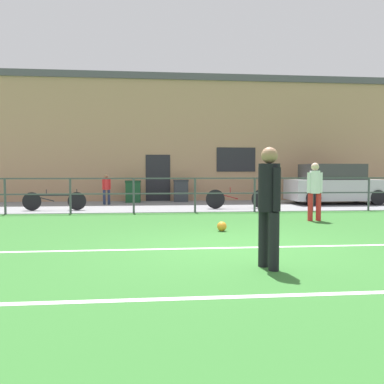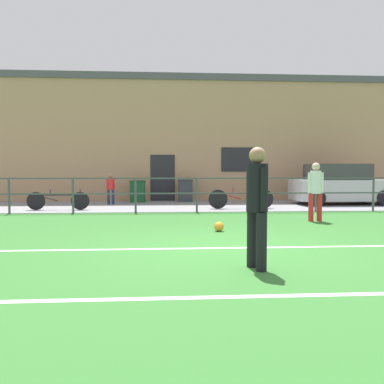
{
  "view_description": "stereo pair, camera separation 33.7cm",
  "coord_description": "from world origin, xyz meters",
  "px_view_note": "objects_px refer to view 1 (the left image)",
  "views": [
    {
      "loc": [
        -1.35,
        -6.8,
        1.36
      ],
      "look_at": [
        -0.28,
        4.13,
        0.78
      ],
      "focal_mm": 36.76,
      "sensor_mm": 36.0,
      "label": 1
    },
    {
      "loc": [
        -1.02,
        -6.83,
        1.36
      ],
      "look_at": [
        -0.28,
        4.13,
        0.78
      ],
      "focal_mm": 36.76,
      "sensor_mm": 36.0,
      "label": 2
    }
  ],
  "objects_px": {
    "parked_car_red": "(335,185)",
    "player_striker": "(315,188)",
    "bicycle_parked_0": "(54,201)",
    "soccer_ball_match": "(222,226)",
    "player_goalkeeper": "(269,200)",
    "bicycle_parked_1": "(238,199)",
    "trash_bin_0": "(133,191)",
    "spectator_child": "(106,187)",
    "trash_bin_1": "(181,191)"
  },
  "relations": [
    {
      "from": "bicycle_parked_1",
      "to": "player_goalkeeper",
      "type": "bearing_deg",
      "value": -99.49
    },
    {
      "from": "spectator_child",
      "to": "trash_bin_1",
      "type": "distance_m",
      "value": 3.31
    },
    {
      "from": "player_striker",
      "to": "bicycle_parked_0",
      "type": "relative_size",
      "value": 0.75
    },
    {
      "from": "player_goalkeeper",
      "to": "bicycle_parked_0",
      "type": "relative_size",
      "value": 0.79
    },
    {
      "from": "parked_car_red",
      "to": "player_goalkeeper",
      "type": "bearing_deg",
      "value": -119.77
    },
    {
      "from": "player_striker",
      "to": "trash_bin_1",
      "type": "relative_size",
      "value": 1.64
    },
    {
      "from": "spectator_child",
      "to": "soccer_ball_match",
      "type": "bearing_deg",
      "value": 98.18
    },
    {
      "from": "soccer_ball_match",
      "to": "trash_bin_1",
      "type": "xyz_separation_m",
      "value": [
        -0.34,
        8.48,
        0.4
      ]
    },
    {
      "from": "bicycle_parked_1",
      "to": "trash_bin_0",
      "type": "height_order",
      "value": "trash_bin_0"
    },
    {
      "from": "parked_car_red",
      "to": "bicycle_parked_0",
      "type": "height_order",
      "value": "parked_car_red"
    },
    {
      "from": "parked_car_red",
      "to": "trash_bin_0",
      "type": "bearing_deg",
      "value": 169.46
    },
    {
      "from": "player_striker",
      "to": "soccer_ball_match",
      "type": "distance_m",
      "value": 3.36
    },
    {
      "from": "soccer_ball_match",
      "to": "parked_car_red",
      "type": "bearing_deg",
      "value": 48.92
    },
    {
      "from": "player_goalkeeper",
      "to": "player_striker",
      "type": "height_order",
      "value": "player_goalkeeper"
    },
    {
      "from": "spectator_child",
      "to": "bicycle_parked_1",
      "type": "relative_size",
      "value": 0.53
    },
    {
      "from": "soccer_ball_match",
      "to": "spectator_child",
      "type": "xyz_separation_m",
      "value": [
        -3.42,
        7.29,
        0.62
      ]
    },
    {
      "from": "spectator_child",
      "to": "trash_bin_1",
      "type": "relative_size",
      "value": 1.29
    },
    {
      "from": "soccer_ball_match",
      "to": "bicycle_parked_0",
      "type": "height_order",
      "value": "bicycle_parked_0"
    },
    {
      "from": "player_striker",
      "to": "spectator_child",
      "type": "height_order",
      "value": "player_striker"
    },
    {
      "from": "soccer_ball_match",
      "to": "trash_bin_0",
      "type": "height_order",
      "value": "trash_bin_0"
    },
    {
      "from": "player_striker",
      "to": "parked_car_red",
      "type": "relative_size",
      "value": 0.41
    },
    {
      "from": "player_striker",
      "to": "spectator_child",
      "type": "bearing_deg",
      "value": 136.64
    },
    {
      "from": "player_striker",
      "to": "bicycle_parked_0",
      "type": "height_order",
      "value": "player_striker"
    },
    {
      "from": "soccer_ball_match",
      "to": "bicycle_parked_1",
      "type": "bearing_deg",
      "value": 73.8
    },
    {
      "from": "trash_bin_0",
      "to": "player_striker",
      "type": "bearing_deg",
      "value": -51.83
    },
    {
      "from": "trash_bin_1",
      "to": "soccer_ball_match",
      "type": "bearing_deg",
      "value": -87.67
    },
    {
      "from": "parked_car_red",
      "to": "player_striker",
      "type": "bearing_deg",
      "value": -120.52
    },
    {
      "from": "bicycle_parked_0",
      "to": "trash_bin_0",
      "type": "height_order",
      "value": "trash_bin_0"
    },
    {
      "from": "trash_bin_0",
      "to": "trash_bin_1",
      "type": "height_order",
      "value": "trash_bin_1"
    },
    {
      "from": "spectator_child",
      "to": "player_goalkeeper",
      "type": "bearing_deg",
      "value": 90.99
    },
    {
      "from": "player_goalkeeper",
      "to": "soccer_ball_match",
      "type": "xyz_separation_m",
      "value": [
        -0.06,
        3.44,
        -0.85
      ]
    },
    {
      "from": "player_goalkeeper",
      "to": "trash_bin_0",
      "type": "distance_m",
      "value": 12.01
    },
    {
      "from": "spectator_child",
      "to": "trash_bin_0",
      "type": "height_order",
      "value": "spectator_child"
    },
    {
      "from": "player_striker",
      "to": "parked_car_red",
      "type": "height_order",
      "value": "parked_car_red"
    },
    {
      "from": "soccer_ball_match",
      "to": "parked_car_red",
      "type": "xyz_separation_m",
      "value": [
        5.89,
        6.75,
        0.68
      ]
    },
    {
      "from": "player_goalkeeper",
      "to": "parked_car_red",
      "type": "relative_size",
      "value": 0.44
    },
    {
      "from": "bicycle_parked_0",
      "to": "trash_bin_0",
      "type": "relative_size",
      "value": 2.27
    },
    {
      "from": "bicycle_parked_0",
      "to": "trash_bin_0",
      "type": "xyz_separation_m",
      "value": [
        2.51,
        3.25,
        0.15
      ]
    },
    {
      "from": "bicycle_parked_1",
      "to": "spectator_child",
      "type": "bearing_deg",
      "value": 156.17
    },
    {
      "from": "player_goalkeeper",
      "to": "spectator_child",
      "type": "xyz_separation_m",
      "value": [
        -3.48,
        10.73,
        -0.23
      ]
    },
    {
      "from": "spectator_child",
      "to": "bicycle_parked_1",
      "type": "xyz_separation_m",
      "value": [
        4.91,
        -2.17,
        -0.36
      ]
    },
    {
      "from": "player_goalkeeper",
      "to": "parked_car_red",
      "type": "xyz_separation_m",
      "value": [
        5.83,
        10.19,
        -0.17
      ]
    },
    {
      "from": "bicycle_parked_1",
      "to": "trash_bin_1",
      "type": "bearing_deg",
      "value": 118.62
    },
    {
      "from": "soccer_ball_match",
      "to": "trash_bin_1",
      "type": "bearing_deg",
      "value": 92.33
    },
    {
      "from": "parked_car_red",
      "to": "trash_bin_1",
      "type": "height_order",
      "value": "parked_car_red"
    },
    {
      "from": "player_striker",
      "to": "spectator_child",
      "type": "xyz_separation_m",
      "value": [
        -6.27,
        5.69,
        -0.17
      ]
    },
    {
      "from": "soccer_ball_match",
      "to": "bicycle_parked_0",
      "type": "relative_size",
      "value": 0.1
    },
    {
      "from": "parked_car_red",
      "to": "trash_bin_1",
      "type": "relative_size",
      "value": 3.99
    },
    {
      "from": "player_goalkeeper",
      "to": "spectator_child",
      "type": "distance_m",
      "value": 11.28
    },
    {
      "from": "player_striker",
      "to": "parked_car_red",
      "type": "bearing_deg",
      "value": 58.31
    }
  ]
}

